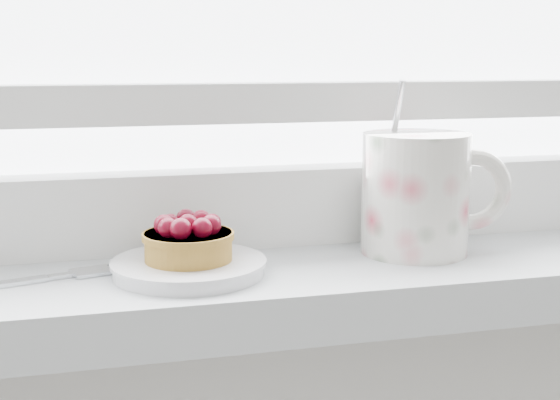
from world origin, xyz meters
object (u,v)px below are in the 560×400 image
object	(u,v)px
fork	(25,281)
saucer	(189,267)
floral_mug	(419,191)
raspberry_tart	(188,240)

from	to	relation	value
fork	saucer	bearing A→B (deg)	-3.84
saucer	floral_mug	bearing A→B (deg)	5.32
floral_mug	fork	bearing A→B (deg)	-178.13
floral_mug	fork	xyz separation A→B (m)	(-0.33, -0.01, -0.05)
floral_mug	fork	size ratio (longest dim) A/B	0.78
saucer	floral_mug	distance (m)	0.21
fork	floral_mug	bearing A→B (deg)	1.87
floral_mug	fork	distance (m)	0.34
saucer	fork	world-z (taller)	saucer
raspberry_tart	fork	world-z (taller)	raspberry_tart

